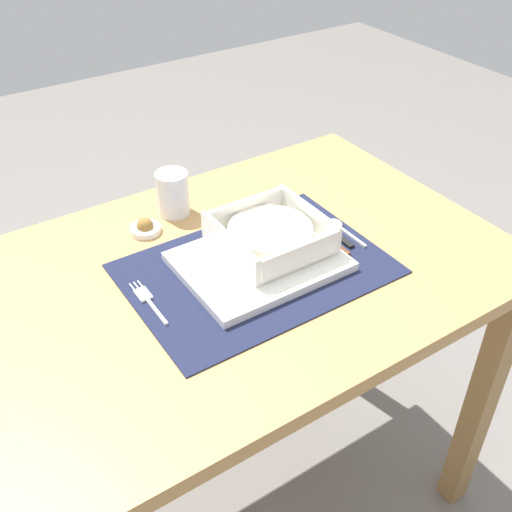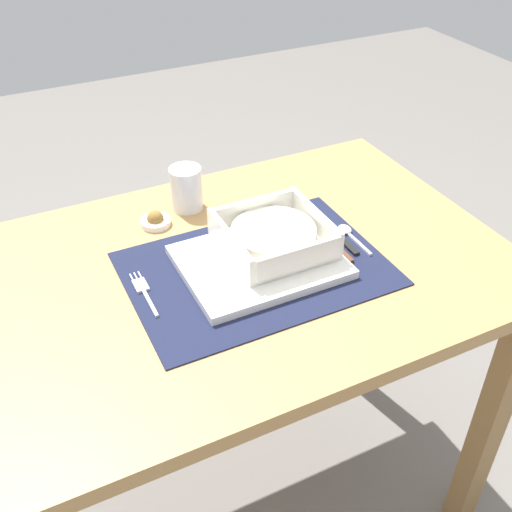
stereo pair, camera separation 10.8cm
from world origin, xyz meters
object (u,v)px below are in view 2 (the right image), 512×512
object	(u,v)px
spoon	(347,232)
condiment_saucer	(155,221)
drinking_glass	(186,190)
porridge_bowl	(275,238)
butter_knife	(340,238)
bread_knife	(334,245)
dining_table	(237,310)
fork	(143,290)

from	to	relation	value
spoon	condiment_saucer	size ratio (longest dim) A/B	1.80
drinking_glass	porridge_bowl	bearing A→B (deg)	-69.78
condiment_saucer	butter_knife	bearing A→B (deg)	-34.99
spoon	drinking_glass	distance (m)	0.34
butter_knife	condiment_saucer	distance (m)	0.37
bread_knife	condiment_saucer	distance (m)	0.36
butter_knife	dining_table	bearing A→B (deg)	170.15
condiment_saucer	dining_table	bearing A→B (deg)	-65.12
porridge_bowl	spoon	bearing A→B (deg)	-1.11
porridge_bowl	spoon	size ratio (longest dim) A/B	1.71
bread_knife	fork	bearing A→B (deg)	177.24
bread_knife	condiment_saucer	xyz separation A→B (m)	(-0.28, 0.22, 0.00)
fork	spoon	bearing A→B (deg)	1.43
porridge_bowl	condiment_saucer	world-z (taller)	porridge_bowl
dining_table	bread_knife	size ratio (longest dim) A/B	7.25
drinking_glass	butter_knife	bearing A→B (deg)	-48.00
porridge_bowl	drinking_glass	xyz separation A→B (m)	(-0.08, 0.23, 0.00)
spoon	butter_knife	xyz separation A→B (m)	(-0.02, -0.01, -0.00)
fork	bread_knife	bearing A→B (deg)	-2.43
dining_table	bread_knife	xyz separation A→B (m)	(0.19, -0.03, 0.12)
porridge_bowl	spoon	distance (m)	0.16
drinking_glass	condiment_saucer	world-z (taller)	drinking_glass
dining_table	fork	xyz separation A→B (m)	(-0.17, -0.00, 0.12)
butter_knife	bread_knife	bearing A→B (deg)	-156.36
spoon	drinking_glass	xyz separation A→B (m)	(-0.24, 0.23, 0.03)
porridge_bowl	condiment_saucer	size ratio (longest dim) A/B	3.08
porridge_bowl	butter_knife	distance (m)	0.14
butter_knife	bread_knife	world-z (taller)	same
dining_table	drinking_glass	size ratio (longest dim) A/B	11.09
fork	butter_knife	distance (m)	0.39
drinking_glass	dining_table	bearing A→B (deg)	-88.06
butter_knife	drinking_glass	xyz separation A→B (m)	(-0.22, 0.24, 0.03)
fork	porridge_bowl	bearing A→B (deg)	1.54
drinking_glass	condiment_saucer	xyz separation A→B (m)	(-0.08, -0.03, -0.03)
porridge_bowl	bread_knife	world-z (taller)	porridge_bowl
drinking_glass	condiment_saucer	distance (m)	0.09
porridge_bowl	butter_knife	size ratio (longest dim) A/B	1.40
drinking_glass	condiment_saucer	size ratio (longest dim) A/B	1.52
porridge_bowl	fork	xyz separation A→B (m)	(-0.25, 0.00, -0.03)
drinking_glass	fork	bearing A→B (deg)	-126.63
fork	bread_knife	size ratio (longest dim) A/B	0.92
porridge_bowl	drinking_glass	distance (m)	0.24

